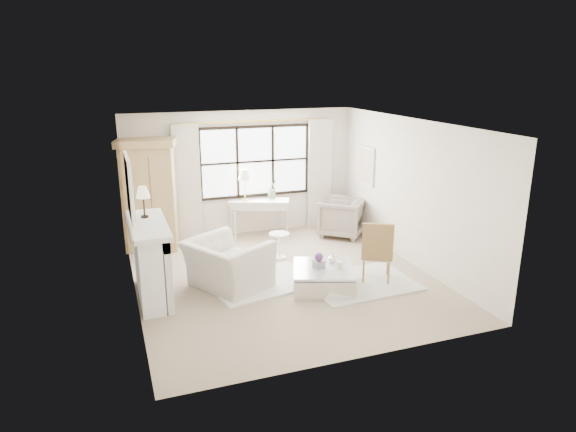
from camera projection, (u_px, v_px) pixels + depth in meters
name	position (u px, v px, depth m)	size (l,w,h in m)	color
floor	(284.00, 278.00, 9.03)	(5.50, 5.50, 0.00)	tan
ceiling	(284.00, 124.00, 8.27)	(5.50, 5.50, 0.00)	white
wall_back	(242.00, 173.00, 11.14)	(5.00, 5.00, 0.00)	silver
wall_front	(360.00, 260.00, 6.17)	(5.00, 5.00, 0.00)	white
wall_left	(130.00, 219.00, 7.84)	(5.50, 5.50, 0.00)	white
wall_right	(411.00, 192.00, 9.47)	(5.50, 5.50, 0.00)	silver
window_pane	(255.00, 161.00, 11.15)	(2.40, 0.02, 1.50)	white
window_frame	(255.00, 161.00, 11.14)	(2.50, 0.04, 1.50)	black
curtain_rod	(255.00, 121.00, 10.85)	(0.04, 0.04, 3.30)	gold
curtain_left	(187.00, 184.00, 10.69)	(0.55, 0.10, 2.47)	beige
curtain_right	(320.00, 174.00, 11.67)	(0.55, 0.10, 2.47)	beige
fireplace	(149.00, 260.00, 8.11)	(0.58, 1.66, 1.26)	silver
mirror_frame	(129.00, 187.00, 7.71)	(0.05, 1.15, 0.95)	white
mirror_glass	(131.00, 187.00, 7.72)	(0.02, 1.00, 0.80)	#B4B8C0
art_frame	(366.00, 166.00, 10.94)	(0.04, 0.62, 0.82)	silver
art_canvas	(366.00, 166.00, 10.93)	(0.01, 0.52, 0.72)	beige
mantel_lamp	(143.00, 194.00, 8.11)	(0.22, 0.22, 0.51)	black
armoire	(150.00, 194.00, 10.21)	(1.25, 0.94, 2.24)	tan
console_table	(259.00, 217.00, 11.25)	(1.37, 0.90, 0.80)	silver
console_lamp	(244.00, 176.00, 10.90)	(0.28, 0.28, 0.69)	#AB853B
orchid_plant	(273.00, 188.00, 11.20)	(0.25, 0.20, 0.45)	#5C7B52
side_table	(279.00, 242.00, 9.90)	(0.40, 0.40, 0.51)	white
rug_left	(262.00, 282.00, 8.83)	(1.77, 1.25, 0.03)	white
rug_right	(361.00, 283.00, 8.81)	(1.78, 1.34, 0.03)	silver
club_armchair	(228.00, 264.00, 8.57)	(1.26, 1.10, 0.82)	beige
wingback_chair	(342.00, 217.00, 11.21)	(0.88, 0.91, 0.83)	gray
french_chair	(376.00, 264.00, 8.85)	(0.65, 0.66, 1.08)	olive
coffee_table	(323.00, 278.00, 8.57)	(1.29, 1.29, 0.38)	silver
planter_box	(319.00, 264.00, 8.49)	(0.16, 0.16, 0.12)	gray
planter_flowers	(319.00, 257.00, 8.45)	(0.14, 0.14, 0.14)	#562E73
pillar_candle	(339.00, 265.00, 8.46)	(0.10, 0.10, 0.12)	white
coffee_vase	(332.00, 258.00, 8.73)	(0.15, 0.15, 0.15)	silver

